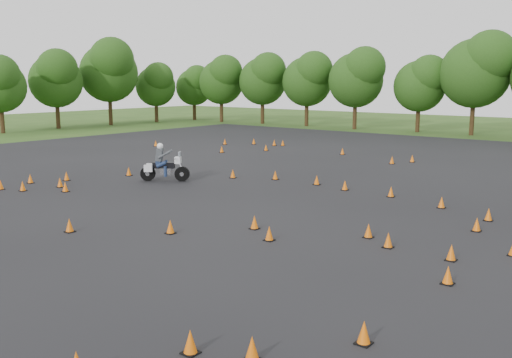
% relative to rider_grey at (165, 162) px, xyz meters
% --- Properties ---
extents(ground, '(140.00, 140.00, 0.00)m').
position_rel_rider_grey_xyz_m(ground, '(7.56, -6.03, -0.98)').
color(ground, '#2D5119').
rests_on(ground, ground).
extents(asphalt_pad, '(62.00, 62.00, 0.00)m').
position_rel_rider_grey_xyz_m(asphalt_pad, '(7.56, -0.03, -0.97)').
color(asphalt_pad, black).
rests_on(asphalt_pad, ground).
extents(traffic_cones, '(36.86, 32.86, 0.45)m').
position_rel_rider_grey_xyz_m(traffic_cones, '(7.58, 0.48, -0.75)').
color(traffic_cones, orange).
rests_on(traffic_cones, asphalt_pad).
extents(rider_grey, '(2.51, 2.08, 1.95)m').
position_rel_rider_grey_xyz_m(rider_grey, '(0.00, 0.00, 0.00)').
color(rider_grey, '#3F4347').
rests_on(rider_grey, ground).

